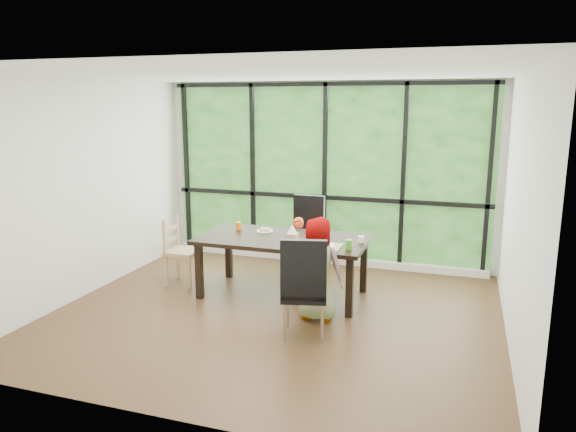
{
  "coord_description": "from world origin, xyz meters",
  "views": [
    {
      "loc": [
        1.97,
        -5.5,
        2.4
      ],
      "look_at": [
        -0.02,
        0.52,
        1.05
      ],
      "focal_mm": 33.49,
      "sensor_mm": 36.0,
      "label": 1
    }
  ],
  "objects_px": {
    "white_mug": "(361,239)",
    "tissue_box": "(292,238)",
    "chair_end_beech": "(183,251)",
    "child_toddler": "(298,249)",
    "green_cup": "(349,245)",
    "dining_table": "(283,266)",
    "chair_window_leather": "(305,235)",
    "child_older": "(318,269)",
    "chair_interior_leather": "(304,286)",
    "plate_far": "(265,231)",
    "plate_near": "(324,246)",
    "orange_cup": "(239,226)"
  },
  "relations": [
    {
      "from": "chair_window_leather",
      "to": "orange_cup",
      "type": "distance_m",
      "value": 1.1
    },
    {
      "from": "orange_cup",
      "to": "tissue_box",
      "type": "bearing_deg",
      "value": -23.85
    },
    {
      "from": "child_toddler",
      "to": "plate_near",
      "type": "height_order",
      "value": "child_toddler"
    },
    {
      "from": "child_toddler",
      "to": "tissue_box",
      "type": "distance_m",
      "value": 0.92
    },
    {
      "from": "orange_cup",
      "to": "green_cup",
      "type": "height_order",
      "value": "green_cup"
    },
    {
      "from": "chair_interior_leather",
      "to": "child_older",
      "type": "distance_m",
      "value": 0.46
    },
    {
      "from": "green_cup",
      "to": "white_mug",
      "type": "xyz_separation_m",
      "value": [
        0.08,
        0.36,
        -0.02
      ]
    },
    {
      "from": "chair_window_leather",
      "to": "chair_end_beech",
      "type": "bearing_deg",
      "value": -141.03
    },
    {
      "from": "white_mug",
      "to": "dining_table",
      "type": "bearing_deg",
      "value": -176.36
    },
    {
      "from": "plate_far",
      "to": "dining_table",
      "type": "bearing_deg",
      "value": -34.03
    },
    {
      "from": "chair_window_leather",
      "to": "child_older",
      "type": "distance_m",
      "value": 1.76
    },
    {
      "from": "child_older",
      "to": "white_mug",
      "type": "distance_m",
      "value": 0.78
    },
    {
      "from": "chair_interior_leather",
      "to": "orange_cup",
      "type": "distance_m",
      "value": 1.82
    },
    {
      "from": "plate_far",
      "to": "plate_near",
      "type": "distance_m",
      "value": 1.02
    },
    {
      "from": "child_older",
      "to": "orange_cup",
      "type": "xyz_separation_m",
      "value": [
        -1.3,
        0.81,
        0.22
      ]
    },
    {
      "from": "dining_table",
      "to": "chair_end_beech",
      "type": "height_order",
      "value": "chair_end_beech"
    },
    {
      "from": "chair_interior_leather",
      "to": "green_cup",
      "type": "bearing_deg",
      "value": -124.72
    },
    {
      "from": "child_toddler",
      "to": "dining_table",
      "type": "bearing_deg",
      "value": -80.32
    },
    {
      "from": "plate_far",
      "to": "orange_cup",
      "type": "height_order",
      "value": "orange_cup"
    },
    {
      "from": "chair_end_beech",
      "to": "dining_table",
      "type": "bearing_deg",
      "value": -92.2
    },
    {
      "from": "plate_near",
      "to": "green_cup",
      "type": "xyz_separation_m",
      "value": [
        0.3,
        -0.05,
        0.05
      ]
    },
    {
      "from": "dining_table",
      "to": "white_mug",
      "type": "distance_m",
      "value": 1.06
    },
    {
      "from": "tissue_box",
      "to": "plate_near",
      "type": "bearing_deg",
      "value": -9.03
    },
    {
      "from": "chair_interior_leather",
      "to": "child_older",
      "type": "height_order",
      "value": "child_older"
    },
    {
      "from": "white_mug",
      "to": "plate_far",
      "type": "bearing_deg",
      "value": 173.14
    },
    {
      "from": "chair_window_leather",
      "to": "green_cup",
      "type": "distance_m",
      "value": 1.64
    },
    {
      "from": "dining_table",
      "to": "chair_window_leather",
      "type": "distance_m",
      "value": 1.05
    },
    {
      "from": "chair_end_beech",
      "to": "tissue_box",
      "type": "relative_size",
      "value": 7.13
    },
    {
      "from": "plate_far",
      "to": "green_cup",
      "type": "relative_size",
      "value": 1.84
    },
    {
      "from": "child_toddler",
      "to": "white_mug",
      "type": "xyz_separation_m",
      "value": [
        0.97,
        -0.58,
        0.35
      ]
    },
    {
      "from": "chair_end_beech",
      "to": "chair_interior_leather",
      "type": "bearing_deg",
      "value": -120.44
    },
    {
      "from": "plate_far",
      "to": "white_mug",
      "type": "relative_size",
      "value": 2.8
    },
    {
      "from": "plate_far",
      "to": "child_older",
      "type": "bearing_deg",
      "value": -41.16
    },
    {
      "from": "orange_cup",
      "to": "tissue_box",
      "type": "distance_m",
      "value": 0.95
    },
    {
      "from": "chair_window_leather",
      "to": "child_older",
      "type": "relative_size",
      "value": 0.92
    },
    {
      "from": "dining_table",
      "to": "plate_far",
      "type": "bearing_deg",
      "value": 145.97
    },
    {
      "from": "plate_far",
      "to": "tissue_box",
      "type": "xyz_separation_m",
      "value": [
        0.5,
        -0.4,
        0.05
      ]
    },
    {
      "from": "white_mug",
      "to": "tissue_box",
      "type": "bearing_deg",
      "value": -163.09
    },
    {
      "from": "plate_near",
      "to": "orange_cup",
      "type": "xyz_separation_m",
      "value": [
        -1.27,
        0.45,
        0.04
      ]
    },
    {
      "from": "chair_end_beech",
      "to": "child_toddler",
      "type": "bearing_deg",
      "value": -67.51
    },
    {
      "from": "chair_interior_leather",
      "to": "white_mug",
      "type": "distance_m",
      "value": 1.21
    },
    {
      "from": "dining_table",
      "to": "green_cup",
      "type": "distance_m",
      "value": 1.03
    },
    {
      "from": "chair_window_leather",
      "to": "white_mug",
      "type": "bearing_deg",
      "value": -42.77
    },
    {
      "from": "green_cup",
      "to": "tissue_box",
      "type": "height_order",
      "value": "green_cup"
    },
    {
      "from": "dining_table",
      "to": "chair_end_beech",
      "type": "distance_m",
      "value": 1.4
    },
    {
      "from": "chair_interior_leather",
      "to": "child_toddler",
      "type": "distance_m",
      "value": 1.81
    },
    {
      "from": "chair_end_beech",
      "to": "plate_near",
      "type": "distance_m",
      "value": 2.02
    },
    {
      "from": "chair_end_beech",
      "to": "plate_far",
      "type": "distance_m",
      "value": 1.14
    },
    {
      "from": "tissue_box",
      "to": "chair_window_leather",
      "type": "bearing_deg",
      "value": 99.44
    },
    {
      "from": "chair_interior_leather",
      "to": "tissue_box",
      "type": "bearing_deg",
      "value": -78.38
    }
  ]
}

